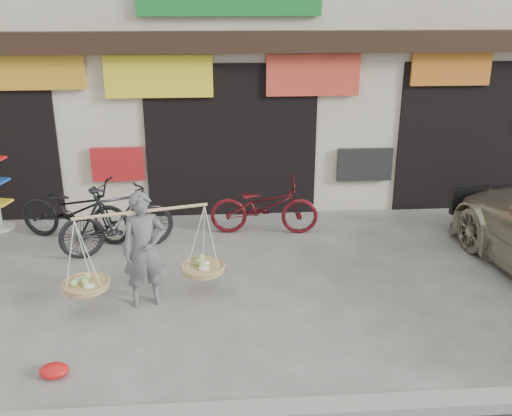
{
  "coord_description": "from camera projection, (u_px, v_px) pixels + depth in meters",
  "views": [
    {
      "loc": [
        -0.3,
        -6.34,
        3.71
      ],
      "look_at": [
        0.24,
        0.9,
        1.04
      ],
      "focal_mm": 40.0,
      "sensor_mm": 36.0,
      "label": 1
    }
  ],
  "objects": [
    {
      "name": "ground",
      "position": [
        243.0,
        310.0,
        7.24
      ],
      "size": [
        70.0,
        70.0,
        0.0
      ],
      "primitive_type": "plane",
      "color": "gray",
      "rests_on": "ground"
    },
    {
      "name": "kerb",
      "position": [
        254.0,
        413.0,
        5.34
      ],
      "size": [
        70.0,
        0.25,
        0.12
      ],
      "primitive_type": "cube",
      "color": "gray",
      "rests_on": "ground"
    },
    {
      "name": "shophouse_block",
      "position": [
        225.0,
        12.0,
        12.06
      ],
      "size": [
        14.0,
        6.32,
        7.0
      ],
      "color": "beige",
      "rests_on": "ground"
    },
    {
      "name": "street_vendor",
      "position": [
        145.0,
        255.0,
        7.17
      ],
      "size": [
        2.0,
        0.92,
        1.51
      ],
      "rotation": [
        0.0,
        0.0,
        0.25
      ],
      "color": "slate",
      "rests_on": "ground"
    },
    {
      "name": "bike_0",
      "position": [
        75.0,
        210.0,
        9.18
      ],
      "size": [
        2.08,
        1.3,
        1.03
      ],
      "primitive_type": "imported",
      "rotation": [
        0.0,
        0.0,
        1.23
      ],
      "color": "black",
      "rests_on": "ground"
    },
    {
      "name": "bike_1",
      "position": [
        117.0,
        220.0,
        8.72
      ],
      "size": [
        1.84,
        1.14,
        1.07
      ],
      "primitive_type": "imported",
      "rotation": [
        0.0,
        0.0,
        1.96
      ],
      "color": "black",
      "rests_on": "ground"
    },
    {
      "name": "bike_2",
      "position": [
        264.0,
        206.0,
        9.48
      ],
      "size": [
        1.84,
        0.78,
        0.94
      ],
      "primitive_type": "imported",
      "rotation": [
        0.0,
        0.0,
        1.48
      ],
      "color": "#500D13",
      "rests_on": "ground"
    },
    {
      "name": "red_bag",
      "position": [
        54.0,
        371.0,
        5.94
      ],
      "size": [
        0.31,
        0.25,
        0.14
      ],
      "primitive_type": "ellipsoid",
      "color": "red",
      "rests_on": "ground"
    }
  ]
}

